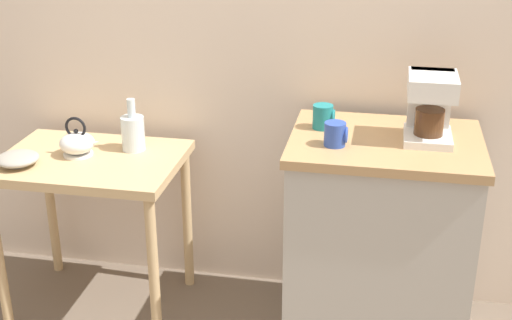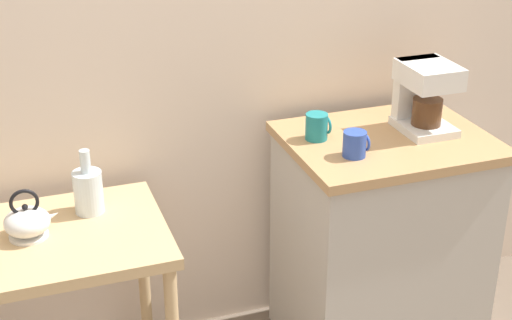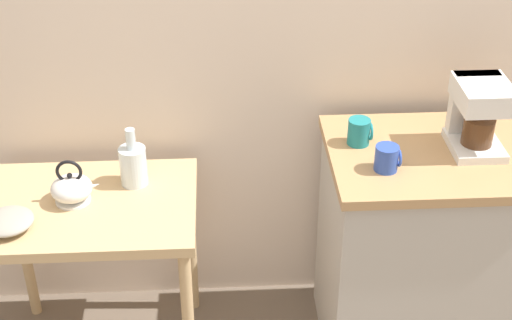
{
  "view_description": "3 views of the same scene",
  "coord_description": "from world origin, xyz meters",
  "px_view_note": "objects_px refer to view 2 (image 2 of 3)",
  "views": [
    {
      "loc": [
        0.58,
        -2.56,
        1.88
      ],
      "look_at": [
        0.1,
        -0.07,
        0.82
      ],
      "focal_mm": 49.1,
      "sensor_mm": 36.0,
      "label": 1
    },
    {
      "loc": [
        -0.72,
        -2.26,
        2.03
      ],
      "look_at": [
        0.05,
        -0.07,
        0.94
      ],
      "focal_mm": 53.88,
      "sensor_mm": 36.0,
      "label": 2
    },
    {
      "loc": [
        -0.16,
        -2.25,
        2.32
      ],
      "look_at": [
        -0.04,
        -0.02,
        0.92
      ],
      "focal_mm": 52.99,
      "sensor_mm": 36.0,
      "label": 3
    }
  ],
  "objects_px": {
    "teakettle": "(28,222)",
    "mug_dark_teal": "(317,127)",
    "coffee_maker": "(424,93)",
    "mug_blue": "(355,144)",
    "glass_carafe_vase": "(88,190)"
  },
  "relations": [
    {
      "from": "mug_blue",
      "to": "mug_dark_teal",
      "type": "distance_m",
      "value": 0.19
    },
    {
      "from": "coffee_maker",
      "to": "mug_dark_teal",
      "type": "distance_m",
      "value": 0.42
    },
    {
      "from": "coffee_maker",
      "to": "mug_dark_teal",
      "type": "bearing_deg",
      "value": 174.31
    },
    {
      "from": "teakettle",
      "to": "coffee_maker",
      "type": "distance_m",
      "value": 1.47
    },
    {
      "from": "mug_dark_teal",
      "to": "mug_blue",
      "type": "bearing_deg",
      "value": -70.49
    },
    {
      "from": "coffee_maker",
      "to": "mug_dark_teal",
      "type": "relative_size",
      "value": 2.68
    },
    {
      "from": "mug_dark_teal",
      "to": "glass_carafe_vase",
      "type": "bearing_deg",
      "value": 176.75
    },
    {
      "from": "glass_carafe_vase",
      "to": "mug_dark_teal",
      "type": "distance_m",
      "value": 0.84
    },
    {
      "from": "coffee_maker",
      "to": "mug_blue",
      "type": "relative_size",
      "value": 2.86
    },
    {
      "from": "mug_blue",
      "to": "teakettle",
      "type": "bearing_deg",
      "value": 173.7
    },
    {
      "from": "coffee_maker",
      "to": "mug_dark_teal",
      "type": "height_order",
      "value": "coffee_maker"
    },
    {
      "from": "teakettle",
      "to": "glass_carafe_vase",
      "type": "xyz_separation_m",
      "value": [
        0.21,
        0.11,
        0.03
      ]
    },
    {
      "from": "mug_blue",
      "to": "mug_dark_teal",
      "type": "bearing_deg",
      "value": 109.51
    },
    {
      "from": "teakettle",
      "to": "mug_dark_teal",
      "type": "distance_m",
      "value": 1.05
    },
    {
      "from": "teakettle",
      "to": "glass_carafe_vase",
      "type": "relative_size",
      "value": 0.79
    }
  ]
}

